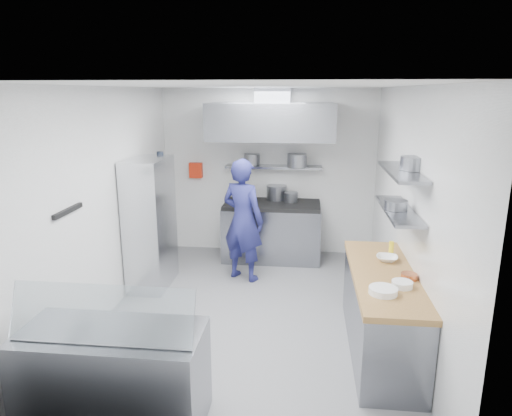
# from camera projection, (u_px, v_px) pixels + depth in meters

# --- Properties ---
(floor) EXTENTS (5.00, 5.00, 0.00)m
(floor) POSITION_uv_depth(u_px,v_px,m) (251.00, 316.00, 5.73)
(floor) COLOR slate
(floor) RESTS_ON ground
(ceiling) EXTENTS (5.00, 5.00, 0.00)m
(ceiling) POSITION_uv_depth(u_px,v_px,m) (250.00, 86.00, 5.04)
(ceiling) COLOR silver
(ceiling) RESTS_ON wall_back
(wall_back) EXTENTS (3.60, 2.80, 0.02)m
(wall_back) POSITION_uv_depth(u_px,v_px,m) (268.00, 172.00, 7.79)
(wall_back) COLOR white
(wall_back) RESTS_ON floor
(wall_front) EXTENTS (3.60, 2.80, 0.02)m
(wall_front) POSITION_uv_depth(u_px,v_px,m) (204.00, 302.00, 2.98)
(wall_front) COLOR white
(wall_front) RESTS_ON floor
(wall_left) EXTENTS (2.80, 5.00, 0.02)m
(wall_left) POSITION_uv_depth(u_px,v_px,m) (105.00, 204.00, 5.58)
(wall_left) COLOR white
(wall_left) RESTS_ON floor
(wall_right) EXTENTS (2.80, 5.00, 0.02)m
(wall_right) POSITION_uv_depth(u_px,v_px,m) (407.00, 213.00, 5.19)
(wall_right) COLOR white
(wall_right) RESTS_ON floor
(gas_range) EXTENTS (1.60, 0.80, 0.90)m
(gas_range) POSITION_uv_depth(u_px,v_px,m) (272.00, 232.00, 7.63)
(gas_range) COLOR gray
(gas_range) RESTS_ON floor
(cooktop) EXTENTS (1.57, 0.78, 0.06)m
(cooktop) POSITION_uv_depth(u_px,v_px,m) (272.00, 205.00, 7.51)
(cooktop) COLOR black
(cooktop) RESTS_ON gas_range
(stock_pot_left) EXTENTS (0.27, 0.27, 0.20)m
(stock_pot_left) POSITION_uv_depth(u_px,v_px,m) (248.00, 195.00, 7.59)
(stock_pot_left) COLOR slate
(stock_pot_left) RESTS_ON cooktop
(stock_pot_mid) EXTENTS (0.34, 0.34, 0.24)m
(stock_pot_mid) POSITION_uv_depth(u_px,v_px,m) (277.00, 192.00, 7.73)
(stock_pot_mid) COLOR slate
(stock_pot_mid) RESTS_ON cooktop
(stock_pot_right) EXTENTS (0.23, 0.23, 0.16)m
(stock_pot_right) POSITION_uv_depth(u_px,v_px,m) (291.00, 197.00, 7.57)
(stock_pot_right) COLOR slate
(stock_pot_right) RESTS_ON cooktop
(over_range_shelf) EXTENTS (1.60, 0.30, 0.04)m
(over_range_shelf) POSITION_uv_depth(u_px,v_px,m) (273.00, 167.00, 7.60)
(over_range_shelf) COLOR gray
(over_range_shelf) RESTS_ON wall_back
(shelf_pot_a) EXTENTS (0.26, 0.26, 0.18)m
(shelf_pot_a) POSITION_uv_depth(u_px,v_px,m) (252.00, 159.00, 7.71)
(shelf_pot_a) COLOR slate
(shelf_pot_a) RESTS_ON over_range_shelf
(shelf_pot_b) EXTENTS (0.32, 0.32, 0.22)m
(shelf_pot_b) POSITION_uv_depth(u_px,v_px,m) (297.00, 161.00, 7.38)
(shelf_pot_b) COLOR slate
(shelf_pot_b) RESTS_ON over_range_shelf
(extractor_hood) EXTENTS (1.90, 1.15, 0.55)m
(extractor_hood) POSITION_uv_depth(u_px,v_px,m) (272.00, 121.00, 7.00)
(extractor_hood) COLOR gray
(extractor_hood) RESTS_ON wall_back
(hood_duct) EXTENTS (0.55, 0.55, 0.24)m
(hood_duct) POSITION_uv_depth(u_px,v_px,m) (273.00, 95.00, 7.13)
(hood_duct) COLOR slate
(hood_duct) RESTS_ON extractor_hood
(red_firebox) EXTENTS (0.22, 0.10, 0.26)m
(red_firebox) POSITION_uv_depth(u_px,v_px,m) (196.00, 170.00, 7.86)
(red_firebox) COLOR red
(red_firebox) RESTS_ON wall_back
(chef) EXTENTS (0.79, 0.67, 1.82)m
(chef) POSITION_uv_depth(u_px,v_px,m) (243.00, 220.00, 6.68)
(chef) COLOR navy
(chef) RESTS_ON floor
(wire_rack) EXTENTS (0.50, 0.90, 1.85)m
(wire_rack) POSITION_uv_depth(u_px,v_px,m) (150.00, 224.00, 6.45)
(wire_rack) COLOR silver
(wire_rack) RESTS_ON floor
(rack_bin_a) EXTENTS (0.17, 0.21, 0.19)m
(rack_bin_a) POSITION_uv_depth(u_px,v_px,m) (153.00, 230.00, 6.59)
(rack_bin_a) COLOR white
(rack_bin_a) RESTS_ON wire_rack
(rack_bin_b) EXTENTS (0.15, 0.19, 0.17)m
(rack_bin_b) POSITION_uv_depth(u_px,v_px,m) (162.00, 189.00, 6.94)
(rack_bin_b) COLOR yellow
(rack_bin_b) RESTS_ON wire_rack
(rack_jar) EXTENTS (0.10, 0.10, 0.18)m
(rack_jar) POSITION_uv_depth(u_px,v_px,m) (160.00, 158.00, 6.65)
(rack_jar) COLOR black
(rack_jar) RESTS_ON wire_rack
(knife_strip) EXTENTS (0.04, 0.55, 0.05)m
(knife_strip) POSITION_uv_depth(u_px,v_px,m) (68.00, 211.00, 4.67)
(knife_strip) COLOR black
(knife_strip) RESTS_ON wall_left
(prep_counter_base) EXTENTS (0.62, 2.00, 0.84)m
(prep_counter_base) POSITION_uv_depth(u_px,v_px,m) (381.00, 314.00, 4.89)
(prep_counter_base) COLOR gray
(prep_counter_base) RESTS_ON floor
(prep_counter_top) EXTENTS (0.65, 2.04, 0.06)m
(prep_counter_top) POSITION_uv_depth(u_px,v_px,m) (383.00, 275.00, 4.78)
(prep_counter_top) COLOR olive
(prep_counter_top) RESTS_ON prep_counter_base
(plate_stack_a) EXTENTS (0.27, 0.27, 0.06)m
(plate_stack_a) POSITION_uv_depth(u_px,v_px,m) (383.00, 291.00, 4.26)
(plate_stack_a) COLOR white
(plate_stack_a) RESTS_ON prep_counter_top
(plate_stack_b) EXTENTS (0.20, 0.20, 0.06)m
(plate_stack_b) POSITION_uv_depth(u_px,v_px,m) (402.00, 284.00, 4.40)
(plate_stack_b) COLOR white
(plate_stack_b) RESTS_ON prep_counter_top
(copper_pan) EXTENTS (0.16, 0.16, 0.06)m
(copper_pan) POSITION_uv_depth(u_px,v_px,m) (409.00, 276.00, 4.59)
(copper_pan) COLOR #D66D3C
(copper_pan) RESTS_ON prep_counter_top
(squeeze_bottle) EXTENTS (0.06, 0.06, 0.18)m
(squeeze_bottle) POSITION_uv_depth(u_px,v_px,m) (391.00, 249.00, 5.21)
(squeeze_bottle) COLOR yellow
(squeeze_bottle) RESTS_ON prep_counter_top
(mixing_bowl) EXTENTS (0.27, 0.27, 0.06)m
(mixing_bowl) POSITION_uv_depth(u_px,v_px,m) (387.00, 258.00, 5.09)
(mixing_bowl) COLOR white
(mixing_bowl) RESTS_ON prep_counter_top
(wall_shelf_lower) EXTENTS (0.30, 1.30, 0.04)m
(wall_shelf_lower) POSITION_uv_depth(u_px,v_px,m) (398.00, 210.00, 4.89)
(wall_shelf_lower) COLOR gray
(wall_shelf_lower) RESTS_ON wall_right
(wall_shelf_upper) EXTENTS (0.30, 1.30, 0.04)m
(wall_shelf_upper) POSITION_uv_depth(u_px,v_px,m) (401.00, 172.00, 4.79)
(wall_shelf_upper) COLOR gray
(wall_shelf_upper) RESTS_ON wall_right
(shelf_pot_c) EXTENTS (0.24, 0.24, 0.10)m
(shelf_pot_c) POSITION_uv_depth(u_px,v_px,m) (396.00, 205.00, 4.84)
(shelf_pot_c) COLOR slate
(shelf_pot_c) RESTS_ON wall_shelf_lower
(shelf_pot_d) EXTENTS (0.27, 0.27, 0.14)m
(shelf_pot_d) POSITION_uv_depth(u_px,v_px,m) (413.00, 163.00, 4.76)
(shelf_pot_d) COLOR slate
(shelf_pot_d) RESTS_ON wall_shelf_upper
(display_case) EXTENTS (1.50, 0.70, 0.85)m
(display_case) POSITION_uv_depth(u_px,v_px,m) (114.00, 378.00, 3.79)
(display_case) COLOR gray
(display_case) RESTS_ON floor
(display_glass) EXTENTS (1.47, 0.19, 0.42)m
(display_glass) POSITION_uv_depth(u_px,v_px,m) (101.00, 314.00, 3.52)
(display_glass) COLOR silver
(display_glass) RESTS_ON display_case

